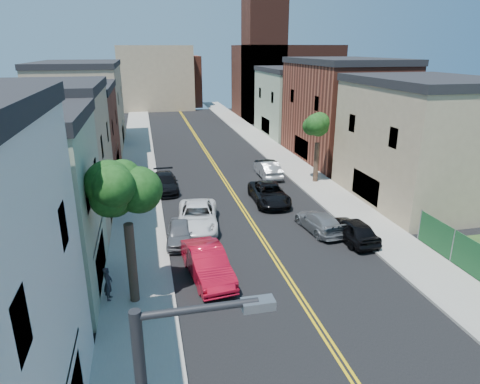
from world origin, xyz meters
TOP-DOWN VIEW (x-y plane):
  - sidewalk_left at (-7.90, 40.00)m, footprint 3.20×100.00m
  - sidewalk_right at (7.90, 40.00)m, footprint 3.20×100.00m
  - curb_left at (-6.15, 40.00)m, footprint 0.30×100.00m
  - curb_right at (6.15, 40.00)m, footprint 0.30×100.00m
  - bldg_left_tan_near at (-14.00, 25.00)m, footprint 9.00×10.00m
  - bldg_left_brick at (-14.00, 36.00)m, footprint 9.00×12.00m
  - bldg_left_tan_far at (-14.00, 50.00)m, footprint 9.00×16.00m
  - bldg_right_tan at (14.00, 24.00)m, footprint 9.00×12.00m
  - bldg_right_brick at (14.00, 38.00)m, footprint 9.00×14.00m
  - bldg_right_palegrn at (14.00, 52.00)m, footprint 9.00×12.00m
  - church at (16.33, 67.07)m, footprint 16.20×14.20m
  - backdrop_left at (-4.00, 82.00)m, footprint 14.00×8.00m
  - backdrop_center at (0.00, 86.00)m, footprint 10.00×8.00m
  - tree_left_mid at (-7.88, 14.01)m, footprint 5.20×5.20m
  - tree_right_far at (7.92, 30.01)m, footprint 4.40×4.40m
  - red_sedan at (-4.14, 15.53)m, footprint 2.42×5.35m
  - white_pickup at (-3.80, 22.29)m, footprint 3.44×6.09m
  - grey_car_left at (-5.21, 20.17)m, footprint 1.98×4.08m
  - black_car_left at (-5.50, 30.67)m, footprint 2.06×5.03m
  - grey_car_right at (4.03, 19.94)m, footprint 2.33×4.70m
  - black_car_right at (5.50, 18.08)m, footprint 2.08×4.52m
  - silver_car_right at (4.20, 32.66)m, footprint 1.67×4.71m
  - dark_car_right_far at (4.65, 34.39)m, footprint 2.64×4.81m
  - black_suv_lane at (2.33, 25.90)m, footprint 2.68×5.52m
  - pedestrian_left at (-9.10, 14.35)m, footprint 0.47×0.66m

SIDE VIEW (x-z plane):
  - sidewalk_left at x=-7.90m, z-range 0.00..0.15m
  - sidewalk_right at x=7.90m, z-range 0.00..0.15m
  - curb_left at x=-6.15m, z-range 0.00..0.15m
  - curb_right at x=6.15m, z-range 0.00..0.15m
  - dark_car_right_far at x=4.65m, z-range 0.00..1.28m
  - grey_car_right at x=4.03m, z-range 0.00..1.31m
  - grey_car_left at x=-5.21m, z-range 0.00..1.34m
  - black_car_left at x=-5.50m, z-range 0.00..1.46m
  - black_car_right at x=5.50m, z-range 0.00..1.50m
  - black_suv_lane at x=2.33m, z-range 0.00..1.51m
  - silver_car_right at x=4.20m, z-range 0.00..1.55m
  - white_pickup at x=-3.80m, z-range 0.00..1.61m
  - red_sedan at x=-4.14m, z-range 0.00..1.70m
  - pedestrian_left at x=-9.10m, z-range 0.15..1.84m
  - bldg_left_brick at x=-14.00m, z-range 0.00..8.00m
  - bldg_right_palegrn at x=14.00m, z-range 0.00..8.50m
  - bldg_left_tan_near at x=-14.00m, z-range 0.00..9.00m
  - bldg_right_tan at x=14.00m, z-range 0.00..9.00m
  - bldg_left_tan_far at x=-14.00m, z-range 0.00..9.50m
  - bldg_right_brick at x=14.00m, z-range 0.00..10.00m
  - backdrop_center at x=0.00m, z-range 0.00..10.00m
  - tree_right_far at x=7.92m, z-range 1.74..9.77m
  - backdrop_left at x=-4.00m, z-range 0.00..12.00m
  - tree_left_mid at x=-7.88m, z-range 1.94..11.23m
  - church at x=16.33m, z-range -4.06..18.54m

